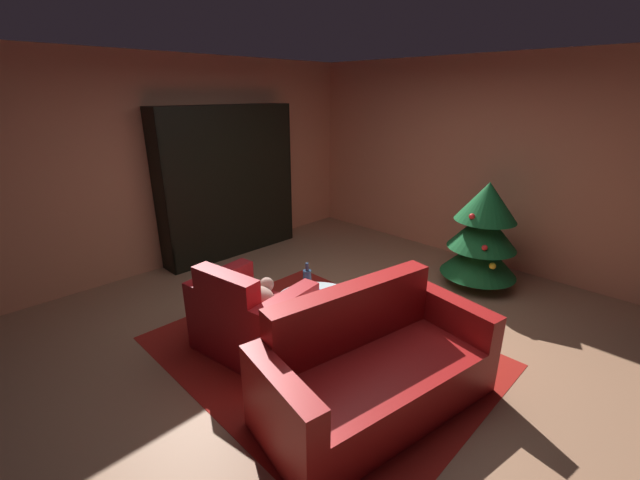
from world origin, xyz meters
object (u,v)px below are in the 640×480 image
Objects in this scene: armchair_red at (251,319)px; couch_red at (373,370)px; bookshelf_unit at (237,180)px; bottle_on_table at (307,280)px; coffee_table at (317,305)px; decorated_tree at (483,234)px; book_stack_on_table at (311,296)px.

couch_red is (1.19, 0.23, -0.01)m from armchair_red.
bookshelf_unit is 7.18× the size of bottle_on_table.
decorated_tree reaches higher than coffee_table.
bottle_on_table is at bearing 72.90° from armchair_red.
armchair_red is (2.12, -1.36, -0.73)m from bookshelf_unit.
bookshelf_unit is 2.64× the size of coffee_table.
decorated_tree is (-0.34, 2.48, 0.35)m from couch_red.
decorated_tree is (0.52, 2.28, 0.14)m from book_stack_on_table.
couch_red is 6.55× the size of bottle_on_table.
bottle_on_table is at bearing -107.58° from decorated_tree.
book_stack_on_table is at bearing -34.90° from bottle_on_table.
coffee_table is (2.49, -0.89, -0.63)m from bookshelf_unit.
armchair_red is 1.36× the size of coffee_table.
book_stack_on_table is 0.79× the size of bottle_on_table.
bookshelf_unit reaches higher than couch_red.
couch_red is at bearing 10.71° from armchair_red.
bookshelf_unit is 2.48m from bottle_on_table.
book_stack_on_table is at bearing -127.19° from coffee_table.
coffee_table is 0.11m from book_stack_on_table.
bookshelf_unit reaches higher than decorated_tree.
book_stack_on_table is at bearing -102.83° from decorated_tree.
couch_red is 8.30× the size of book_stack_on_table.
book_stack_on_table is at bearing 51.85° from armchair_red.
armchair_red is 2.85m from decorated_tree.
armchair_red is at bearing -107.10° from bottle_on_table.
coffee_table is 0.26m from bottle_on_table.
couch_red reaches higher than book_stack_on_table.
bookshelf_unit is 2.62m from armchair_red.
bookshelf_unit reaches higher than bottle_on_table.
coffee_table is 0.61× the size of decorated_tree.
book_stack_on_table is 0.18× the size of decorated_tree.
decorated_tree is at bearing 77.76° from coffee_table.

